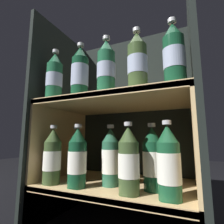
{
  "coord_description": "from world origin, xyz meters",
  "views": [
    {
      "loc": [
        0.31,
        -0.53,
        0.37
      ],
      "look_at": [
        0.0,
        0.15,
        0.49
      ],
      "focal_mm": 28.0,
      "sensor_mm": 36.0,
      "label": 1
    }
  ],
  "objects_px": {
    "bottle_lower_front_0": "(52,157)",
    "bottle_lower_back_1": "(110,158)",
    "bottle_lower_back_0": "(76,156)",
    "bottle_lower_back_2": "(153,160)",
    "bottle_upper_front_1": "(80,73)",
    "bottle_lower_front_3": "(169,164)",
    "bottle_upper_front_3": "(137,62)",
    "bottle_lower_front_2": "(129,161)",
    "bottle_lower_front_1": "(77,158)",
    "bottle_upper_front_4": "(174,55)",
    "bottle_upper_front_2": "(106,68)",
    "bottle_upper_front_0": "(54,78)"
  },
  "relations": [
    {
      "from": "bottle_lower_front_0",
      "to": "bottle_lower_back_1",
      "type": "relative_size",
      "value": 1.0
    },
    {
      "from": "bottle_lower_back_0",
      "to": "bottle_lower_back_2",
      "type": "height_order",
      "value": "same"
    },
    {
      "from": "bottle_upper_front_1",
      "to": "bottle_lower_front_3",
      "type": "bearing_deg",
      "value": 0.0
    },
    {
      "from": "bottle_upper_front_3",
      "to": "bottle_lower_front_0",
      "type": "distance_m",
      "value": 0.53
    },
    {
      "from": "bottle_lower_front_2",
      "to": "bottle_lower_front_1",
      "type": "bearing_deg",
      "value": 180.0
    },
    {
      "from": "bottle_upper_front_4",
      "to": "bottle_upper_front_2",
      "type": "bearing_deg",
      "value": -180.0
    },
    {
      "from": "bottle_lower_front_1",
      "to": "bottle_upper_front_1",
      "type": "bearing_deg",
      "value": 180.0
    },
    {
      "from": "bottle_upper_front_1",
      "to": "bottle_lower_front_1",
      "type": "bearing_deg",
      "value": 0.0
    },
    {
      "from": "bottle_lower_back_1",
      "to": "bottle_lower_back_2",
      "type": "bearing_deg",
      "value": 0.0
    },
    {
      "from": "bottle_upper_front_3",
      "to": "bottle_lower_back_0",
      "type": "relative_size",
      "value": 1.0
    },
    {
      "from": "bottle_upper_front_3",
      "to": "bottle_upper_front_4",
      "type": "relative_size",
      "value": 1.0
    },
    {
      "from": "bottle_lower_front_2",
      "to": "bottle_lower_front_0",
      "type": "bearing_deg",
      "value": 180.0
    },
    {
      "from": "bottle_lower_front_0",
      "to": "bottle_lower_back_1",
      "type": "bearing_deg",
      "value": 19.06
    },
    {
      "from": "bottle_upper_front_4",
      "to": "bottle_lower_back_1",
      "type": "distance_m",
      "value": 0.46
    },
    {
      "from": "bottle_upper_front_4",
      "to": "bottle_lower_front_3",
      "type": "xyz_separation_m",
      "value": [
        -0.03,
        0.0,
        -0.36
      ]
    },
    {
      "from": "bottle_upper_front_0",
      "to": "bottle_lower_back_1",
      "type": "relative_size",
      "value": 1.0
    },
    {
      "from": "bottle_upper_front_2",
      "to": "bottle_lower_back_2",
      "type": "distance_m",
      "value": 0.4
    },
    {
      "from": "bottle_upper_front_3",
      "to": "bottle_lower_front_2",
      "type": "height_order",
      "value": "bottle_upper_front_3"
    },
    {
      "from": "bottle_lower_back_1",
      "to": "bottle_lower_back_2",
      "type": "xyz_separation_m",
      "value": [
        0.18,
        0.0,
        0.0
      ]
    },
    {
      "from": "bottle_upper_front_2",
      "to": "bottle_lower_back_1",
      "type": "distance_m",
      "value": 0.37
    },
    {
      "from": "bottle_upper_front_3",
      "to": "bottle_lower_back_0",
      "type": "height_order",
      "value": "bottle_upper_front_3"
    },
    {
      "from": "bottle_lower_front_2",
      "to": "bottle_lower_back_1",
      "type": "distance_m",
      "value": 0.14
    },
    {
      "from": "bottle_upper_front_3",
      "to": "bottle_lower_front_1",
      "type": "relative_size",
      "value": 1.0
    },
    {
      "from": "bottle_upper_front_2",
      "to": "bottle_upper_front_1",
      "type": "bearing_deg",
      "value": 180.0
    },
    {
      "from": "bottle_upper_front_0",
      "to": "bottle_lower_front_0",
      "type": "distance_m",
      "value": 0.36
    },
    {
      "from": "bottle_upper_front_2",
      "to": "bottle_lower_front_2",
      "type": "bearing_deg",
      "value": 0.0
    },
    {
      "from": "bottle_lower_back_0",
      "to": "bottle_lower_back_2",
      "type": "distance_m",
      "value": 0.35
    },
    {
      "from": "bottle_upper_front_4",
      "to": "bottle_upper_front_0",
      "type": "bearing_deg",
      "value": 180.0
    },
    {
      "from": "bottle_upper_front_0",
      "to": "bottle_upper_front_3",
      "type": "xyz_separation_m",
      "value": [
        0.4,
        0.0,
        -0.0
      ]
    },
    {
      "from": "bottle_upper_front_3",
      "to": "bottle_lower_front_3",
      "type": "height_order",
      "value": "bottle_upper_front_3"
    },
    {
      "from": "bottle_upper_front_2",
      "to": "bottle_lower_back_2",
      "type": "bearing_deg",
      "value": 27.71
    },
    {
      "from": "bottle_lower_front_1",
      "to": "bottle_upper_front_3",
      "type": "bearing_deg",
      "value": 0.0
    },
    {
      "from": "bottle_upper_front_3",
      "to": "bottle_lower_front_2",
      "type": "xyz_separation_m",
      "value": [
        -0.04,
        -0.0,
        -0.36
      ]
    },
    {
      "from": "bottle_upper_front_3",
      "to": "bottle_lower_front_3",
      "type": "xyz_separation_m",
      "value": [
        0.09,
        0.0,
        -0.36
      ]
    },
    {
      "from": "bottle_upper_front_0",
      "to": "bottle_lower_back_1",
      "type": "bearing_deg",
      "value": 18.19
    },
    {
      "from": "bottle_upper_front_3",
      "to": "bottle_upper_front_0",
      "type": "bearing_deg",
      "value": 180.0
    },
    {
      "from": "bottle_upper_front_0",
      "to": "bottle_lower_front_2",
      "type": "bearing_deg",
      "value": -0.0
    },
    {
      "from": "bottle_lower_front_0",
      "to": "bottle_lower_front_3",
      "type": "bearing_deg",
      "value": 0.0
    },
    {
      "from": "bottle_upper_front_4",
      "to": "bottle_lower_back_0",
      "type": "bearing_deg",
      "value": 169.64
    },
    {
      "from": "bottle_lower_front_3",
      "to": "bottle_upper_front_4",
      "type": "bearing_deg",
      "value": 0.0
    },
    {
      "from": "bottle_upper_front_0",
      "to": "bottle_upper_front_2",
      "type": "distance_m",
      "value": 0.27
    },
    {
      "from": "bottle_lower_back_1",
      "to": "bottle_lower_front_3",
      "type": "bearing_deg",
      "value": -18.78
    },
    {
      "from": "bottle_upper_front_1",
      "to": "bottle_lower_front_3",
      "type": "distance_m",
      "value": 0.5
    },
    {
      "from": "bottle_upper_front_0",
      "to": "bottle_lower_back_2",
      "type": "distance_m",
      "value": 0.56
    },
    {
      "from": "bottle_lower_back_1",
      "to": "bottle_upper_front_1",
      "type": "bearing_deg",
      "value": -142.76
    },
    {
      "from": "bottle_upper_front_2",
      "to": "bottle_upper_front_4",
      "type": "height_order",
      "value": "same"
    },
    {
      "from": "bottle_lower_front_2",
      "to": "bottle_lower_back_1",
      "type": "height_order",
      "value": "same"
    },
    {
      "from": "bottle_lower_front_2",
      "to": "bottle_upper_front_1",
      "type": "bearing_deg",
      "value": 180.0
    },
    {
      "from": "bottle_upper_front_2",
      "to": "bottle_lower_front_1",
      "type": "relative_size",
      "value": 1.0
    },
    {
      "from": "bottle_lower_back_1",
      "to": "bottle_lower_front_0",
      "type": "bearing_deg",
      "value": -160.94
    }
  ]
}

